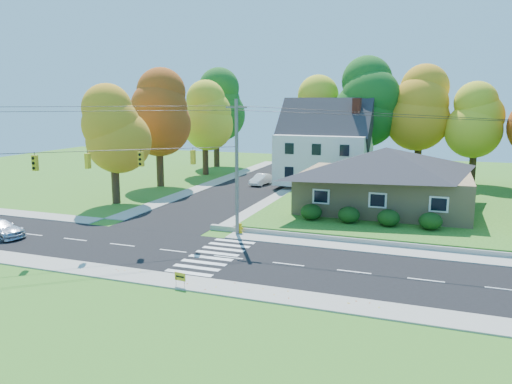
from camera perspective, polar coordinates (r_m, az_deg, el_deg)
ground at (r=32.19m, az=-3.19°, el=-7.49°), size 120.00×120.00×0.00m
road_main at (r=32.19m, az=-3.19°, el=-7.47°), size 90.00×8.00×0.02m
road_cross at (r=58.58m, az=-0.37°, el=0.76°), size 8.00×44.00×0.02m
sidewalk_north at (r=36.63m, az=-0.09°, el=-5.16°), size 90.00×2.00×0.08m
sidewalk_south at (r=27.92m, az=-7.29°, el=-10.34°), size 90.00×2.00×0.08m
lawn at (r=50.06m, az=20.63°, el=-1.33°), size 30.00×30.00×0.50m
ranch_house at (r=44.80m, az=14.52°, el=1.61°), size 14.60×10.60×5.40m
colonial_house at (r=57.65m, az=7.87°, el=5.09°), size 10.40×8.40×9.60m
hedge_row at (r=39.19m, az=12.74°, el=-2.73°), size 10.70×1.70×1.27m
traffic_infrastructure at (r=32.28m, az=-2.58°, el=1.97°), size 38.10×10.66×10.00m
tree_lot_0 at (r=63.72m, az=7.30°, el=8.97°), size 6.72×6.72×12.51m
tree_lot_1 at (r=61.65m, az=12.65°, el=9.97°), size 7.84×7.84×14.60m
tree_lot_2 at (r=62.15m, az=18.30°, el=9.10°), size 7.28×7.28×13.56m
tree_lot_3 at (r=61.27m, az=23.86°, el=7.50°), size 6.16×6.16×11.47m
tree_west_0 at (r=49.66m, az=-16.05°, el=6.90°), size 6.16×6.16×11.47m
tree_west_1 at (r=58.49m, az=-11.12°, el=8.88°), size 7.28×7.28×13.56m
tree_west_2 at (r=66.83m, az=-5.89°, el=8.64°), size 6.72×6.72×12.51m
tree_west_3 at (r=74.89m, az=-4.60°, el=9.86°), size 7.84×7.84×14.60m
white_car at (r=58.88m, az=0.59°, el=1.45°), size 1.85×3.99×1.27m
fire_hydrant at (r=37.46m, az=-1.82°, el=-4.22°), size 0.49×0.38×0.87m
yard_sign at (r=27.33m, az=-8.68°, el=-9.58°), size 0.68×0.11×0.85m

